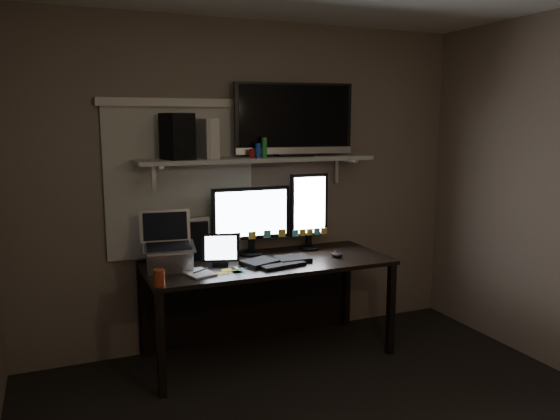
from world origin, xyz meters
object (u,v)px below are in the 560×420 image
monitor_portrait (309,211)px  tablet (220,250)px  cup (159,278)px  laptop (169,242)px  tv (294,120)px  game_console (207,139)px  monitor_landscape (251,220)px  speaker (177,136)px  desk (262,280)px  keyboard (276,261)px  mouse (337,255)px

monitor_portrait → tablet: bearing=-162.5°
cup → laptop: bearing=69.1°
tv → game_console: 0.70m
laptop → monitor_landscape: bearing=22.4°
monitor_portrait → cup: size_ratio=5.90×
game_console → speaker: size_ratio=0.89×
desk → keyboard: bearing=-79.3°
laptop → tv: size_ratio=0.43×
desk → tablet: bearing=-162.8°
desk → speaker: 1.25m
mouse → desk: bearing=144.8°
keyboard → mouse: mouse is taller
cup → desk: bearing=27.1°
keyboard → laptop: (-0.75, 0.12, 0.18)m
desk → game_console: bearing=164.8°
desk → tablet: 0.48m
desk → speaker: size_ratio=5.58×
monitor_landscape → speaker: (-0.56, -0.04, 0.64)m
monitor_portrait → tablet: (-0.80, -0.21, -0.19)m
monitor_landscape → laptop: size_ratio=1.56×
laptop → speaker: size_ratio=1.22×
monitor_portrait → mouse: (0.08, -0.32, -0.29)m
monitor_portrait → tablet: size_ratio=2.33×
monitor_portrait → tv: (-0.14, -0.00, 0.72)m
monitor_landscape → mouse: bearing=-28.2°
cup → game_console: game_console is taller
cup → tablet: bearing=33.4°
mouse → tablet: tablet is taller
keyboard → speaker: speaker is taller
keyboard → monitor_portrait: bearing=26.3°
tablet → speaker: (-0.24, 0.18, 0.80)m
game_console → speaker: 0.23m
tv → speaker: tv is taller
monitor_landscape → tablet: size_ratio=2.31×
mouse → laptop: size_ratio=0.27×
monitor_portrait → tv: tv is taller
monitor_landscape → tv: bearing=-0.0°
game_console → keyboard: bearing=-50.0°
desk → cup: bearing=-152.9°
speaker → monitor_portrait: bearing=-14.3°
monitor_portrait → laptop: monitor_portrait is taller
monitor_portrait → desk: bearing=-164.6°
cup → speaker: 1.03m
cup → monitor_portrait: bearing=22.5°
monitor_portrait → mouse: monitor_portrait is taller
monitor_portrait → monitor_landscape: bearing=-177.8°
mouse → cup: size_ratio=1.02×
tv → game_console: bearing=-174.1°
monitor_landscape → monitor_portrait: bearing=0.9°
monitor_portrait → mouse: bearing=-73.0°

